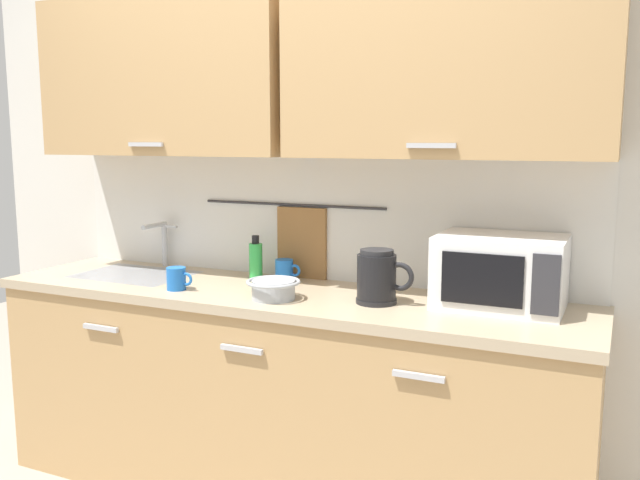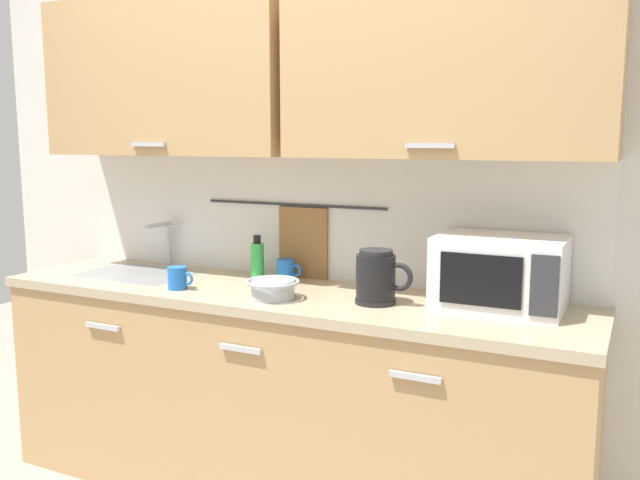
{
  "view_description": "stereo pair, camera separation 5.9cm",
  "coord_description": "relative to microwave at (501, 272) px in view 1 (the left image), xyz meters",
  "views": [
    {
      "loc": [
        1.28,
        -2.09,
        1.52
      ],
      "look_at": [
        0.17,
        0.33,
        1.12
      ],
      "focal_mm": 37.51,
      "sensor_mm": 36.0,
      "label": 1
    },
    {
      "loc": [
        1.34,
        -2.06,
        1.52
      ],
      "look_at": [
        0.17,
        0.33,
        1.12
      ],
      "focal_mm": 37.51,
      "sensor_mm": 36.0,
      "label": 2
    }
  ],
  "objects": [
    {
      "name": "counter_unit",
      "position": [
        -0.88,
        -0.11,
        -0.58
      ],
      "size": [
        2.53,
        0.64,
        0.9
      ],
      "color": "tan",
      "rests_on": "ground"
    },
    {
      "name": "back_wall_assembly",
      "position": [
        -0.87,
        0.12,
        0.49
      ],
      "size": [
        3.7,
        0.41,
        2.5
      ],
      "color": "silver",
      "rests_on": "ground"
    },
    {
      "name": "sink_faucet",
      "position": [
        -1.65,
        0.12,
        0.01
      ],
      "size": [
        0.09,
        0.17,
        0.22
      ],
      "color": "#B2B5BA",
      "rests_on": "counter_unit"
    },
    {
      "name": "microwave",
      "position": [
        0.0,
        0.0,
        0.0
      ],
      "size": [
        0.46,
        0.35,
        0.27
      ],
      "color": "white",
      "rests_on": "counter_unit"
    },
    {
      "name": "electric_kettle",
      "position": [
        -0.44,
        -0.13,
        -0.03
      ],
      "size": [
        0.23,
        0.16,
        0.21
      ],
      "color": "black",
      "rests_on": "counter_unit"
    },
    {
      "name": "dish_soap_bottle",
      "position": [
        -1.09,
        0.07,
        -0.05
      ],
      "size": [
        0.06,
        0.06,
        0.2
      ],
      "color": "green",
      "rests_on": "counter_unit"
    },
    {
      "name": "mug_near_sink",
      "position": [
        -1.27,
        -0.27,
        -0.09
      ],
      "size": [
        0.12,
        0.08,
        0.09
      ],
      "color": "blue",
      "rests_on": "counter_unit"
    },
    {
      "name": "mixing_bowl",
      "position": [
        -0.83,
        -0.25,
        -0.09
      ],
      "size": [
        0.21,
        0.21,
        0.08
      ],
      "color": "#A5ADB7",
      "rests_on": "counter_unit"
    },
    {
      "name": "mug_by_kettle",
      "position": [
        -0.95,
        0.08,
        -0.09
      ],
      "size": [
        0.12,
        0.08,
        0.09
      ],
      "color": "blue",
      "rests_on": "counter_unit"
    }
  ]
}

